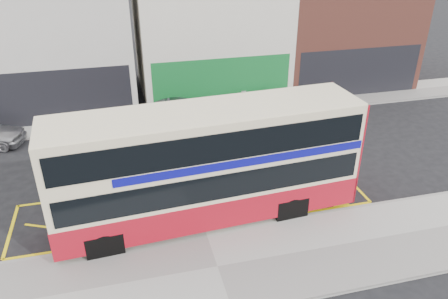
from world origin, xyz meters
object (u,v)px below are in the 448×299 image
object	(u,v)px
bus_stop_post	(117,201)
car_grey	(183,114)
car_white	(280,103)
double_decker_bus	(209,164)
street_tree_right	(281,35)

from	to	relation	value
bus_stop_post	car_grey	distance (m)	10.68
bus_stop_post	car_white	size ratio (longest dim) A/B	0.73
double_decker_bus	car_white	bearing A→B (deg)	51.41
double_decker_bus	bus_stop_post	bearing A→B (deg)	-163.91
double_decker_bus	bus_stop_post	size ratio (longest dim) A/B	3.46
bus_stop_post	car_grey	bearing A→B (deg)	73.96
bus_stop_post	street_tree_right	size ratio (longest dim) A/B	0.56
bus_stop_post	car_grey	xyz separation A→B (m)	(3.78, 9.90, -1.38)
car_white	street_tree_right	xyz separation A→B (m)	(0.88, 2.73, 3.33)
car_grey	car_white	xyz separation A→B (m)	(5.85, 0.28, -0.07)
double_decker_bus	bus_stop_post	world-z (taller)	double_decker_bus
bus_stop_post	street_tree_right	world-z (taller)	street_tree_right
double_decker_bus	car_grey	bearing A→B (deg)	83.62
bus_stop_post	car_white	bearing A→B (deg)	51.43
double_decker_bus	bus_stop_post	distance (m)	3.58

